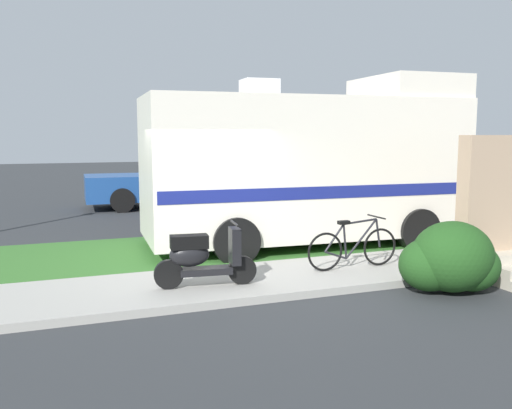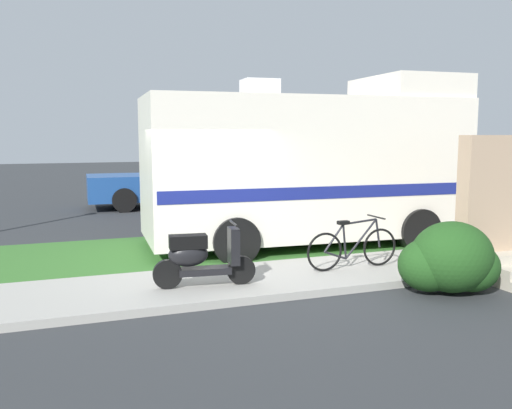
# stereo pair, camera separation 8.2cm
# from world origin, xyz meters

# --- Properties ---
(ground_plane) EXTENTS (80.00, 80.00, 0.00)m
(ground_plane) POSITION_xyz_m (0.00, 0.00, 0.00)
(ground_plane) COLOR #2D3033
(sidewalk) EXTENTS (24.00, 2.00, 0.12)m
(sidewalk) POSITION_xyz_m (0.00, -1.20, 0.06)
(sidewalk) COLOR #9E9B93
(sidewalk) RESTS_ON ground
(grass_strip) EXTENTS (24.00, 3.40, 0.08)m
(grass_strip) POSITION_xyz_m (0.00, 1.50, 0.04)
(grass_strip) COLOR #336628
(grass_strip) RESTS_ON ground
(motorhome_rv) EXTENTS (6.82, 2.88, 3.66)m
(motorhome_rv) POSITION_xyz_m (2.60, 1.27, 1.75)
(motorhome_rv) COLOR silver
(motorhome_rv) RESTS_ON ground
(scooter) EXTENTS (1.56, 0.51, 0.97)m
(scooter) POSITION_xyz_m (-0.48, -1.42, 0.58)
(scooter) COLOR black
(scooter) RESTS_ON ground
(bicycle) EXTENTS (1.75, 0.52, 0.89)m
(bicycle) POSITION_xyz_m (2.24, -1.22, 0.49)
(bicycle) COLOR black
(bicycle) RESTS_ON ground
(pickup_truck_near) EXTENTS (5.39, 2.21, 1.81)m
(pickup_truck_near) POSITION_xyz_m (4.40, 6.18, 0.96)
(pickup_truck_near) COLOR maroon
(pickup_truck_near) RESTS_ON ground
(pickup_truck_far) EXTENTS (5.20, 2.25, 1.82)m
(pickup_truck_far) POSITION_xyz_m (1.54, 8.87, 0.97)
(pickup_truck_far) COLOR #1E478C
(pickup_truck_far) RESTS_ON ground
(bush_by_porch) EXTENTS (1.52, 1.14, 1.08)m
(bush_by_porch) POSITION_xyz_m (3.07, -2.69, 0.51)
(bush_by_porch) COLOR #1E4719
(bush_by_porch) RESTS_ON ground
(bottle_spare) EXTENTS (0.07, 0.07, 0.23)m
(bottle_spare) POSITION_xyz_m (4.60, -1.12, 0.22)
(bottle_spare) COLOR #B2B2B7
(bottle_spare) RESTS_ON ground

